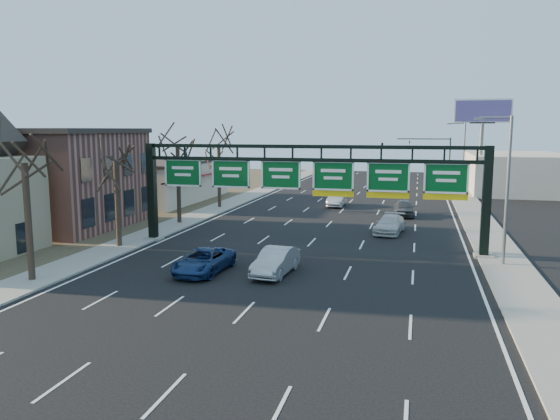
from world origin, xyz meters
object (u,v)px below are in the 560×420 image
(sign_gantry, at_px, (309,182))
(car_silver_sedan, at_px, (276,261))
(car_white_wagon, at_px, (390,224))
(car_blue_suv, at_px, (204,261))

(sign_gantry, height_order, car_silver_sedan, sign_gantry)
(car_white_wagon, bearing_deg, car_blue_suv, -115.48)
(car_silver_sedan, height_order, car_white_wagon, car_silver_sedan)
(car_blue_suv, height_order, car_white_wagon, car_white_wagon)
(car_blue_suv, height_order, car_silver_sedan, car_silver_sedan)
(sign_gantry, height_order, car_white_wagon, sign_gantry)
(sign_gantry, distance_m, car_white_wagon, 9.61)
(car_blue_suv, relative_size, car_silver_sedan, 1.09)
(sign_gantry, distance_m, car_blue_suv, 9.98)
(car_blue_suv, bearing_deg, car_silver_sedan, 12.47)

